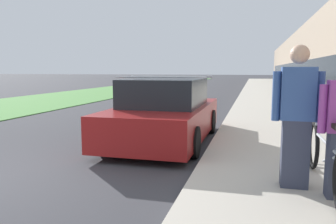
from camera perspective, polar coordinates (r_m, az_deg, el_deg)
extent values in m
cube|color=#BCB5A5|center=(24.36, 17.96, 3.29)|extent=(4.47, 70.00, 0.12)
cube|color=#1E2328|center=(32.49, 21.38, 6.16)|extent=(0.10, 63.00, 2.20)
cube|color=#518E42|center=(30.30, -6.20, 4.23)|extent=(6.02, 70.00, 0.03)
torus|color=black|center=(5.51, 23.98, -5.27)|extent=(0.06, 0.73, 0.73)
cylinder|color=#B7BCC1|center=(4.62, 25.86, -4.91)|extent=(0.04, 1.49, 0.04)
cylinder|color=#B7BCC1|center=(4.30, 26.68, -7.22)|extent=(0.04, 0.89, 0.34)
cylinder|color=#B7BCC1|center=(5.30, 24.43, -1.58)|extent=(0.03, 0.03, 0.32)
cylinder|color=silver|center=(5.28, 24.53, 0.13)|extent=(0.52, 0.03, 0.03)
cylinder|color=#933D93|center=(4.21, 25.34, 0.50)|extent=(0.09, 0.09, 0.57)
cube|color=#33384C|center=(4.55, 21.21, -6.75)|extent=(0.34, 0.24, 0.87)
cube|color=#33518E|center=(4.44, 21.67, 2.98)|extent=(0.41, 0.24, 0.67)
cylinder|color=#33518E|center=(4.41, 18.34, 2.65)|extent=(0.10, 0.10, 0.63)
cylinder|color=#33518E|center=(4.48, 24.91, 2.40)|extent=(0.10, 0.10, 0.63)
sphere|color=tan|center=(4.43, 21.98, 9.30)|extent=(0.24, 0.24, 0.24)
cube|color=maroon|center=(7.48, -0.48, -1.43)|extent=(1.87, 4.24, 0.68)
cube|color=#1E2328|center=(7.41, -0.49, 3.47)|extent=(1.61, 2.12, 0.60)
cylinder|color=silver|center=(7.84, 0.41, 6.24)|extent=(1.99, 0.04, 0.04)
cylinder|color=silver|center=(6.94, -1.50, 6.09)|extent=(1.99, 0.04, 0.04)
cylinder|color=black|center=(8.96, -3.73, -1.22)|extent=(0.22, 0.60, 0.60)
cylinder|color=black|center=(8.57, 7.38, -1.65)|extent=(0.22, 0.60, 0.60)
cylinder|color=black|center=(6.63, -10.69, -4.36)|extent=(0.22, 0.60, 0.60)
cylinder|color=black|center=(6.10, 4.31, -5.27)|extent=(0.22, 0.60, 0.60)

